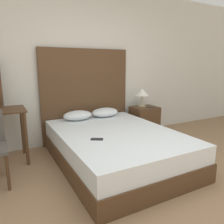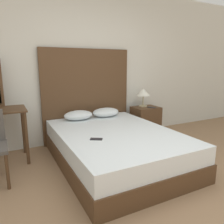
{
  "view_description": "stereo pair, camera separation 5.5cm",
  "coord_description": "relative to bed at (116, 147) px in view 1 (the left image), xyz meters",
  "views": [
    {
      "loc": [
        -1.38,
        -1.37,
        1.37
      ],
      "look_at": [
        0.04,
        1.28,
        0.71
      ],
      "focal_mm": 35.0,
      "sensor_mm": 36.0,
      "label": 1
    },
    {
      "loc": [
        -1.33,
        -1.4,
        1.37
      ],
      "look_at": [
        0.04,
        1.28,
        0.71
      ],
      "focal_mm": 35.0,
      "sensor_mm": 36.0,
      "label": 2
    }
  ],
  "objects": [
    {
      "name": "pillow_left",
      "position": [
        -0.25,
        0.84,
        0.31
      ],
      "size": [
        0.48,
        0.32,
        0.15
      ],
      "color": "silver",
      "rests_on": "bed"
    },
    {
      "name": "bed",
      "position": [
        0.0,
        0.0,
        0.0
      ],
      "size": [
        1.53,
        2.11,
        0.46
      ],
      "color": "#4C331E",
      "rests_on": "ground_plane"
    },
    {
      "name": "table_lamp",
      "position": [
        1.07,
        0.88,
        0.61
      ],
      "size": [
        0.26,
        0.26,
        0.35
      ],
      "color": "tan",
      "rests_on": "nightstand"
    },
    {
      "name": "ground_plane",
      "position": [
        -0.04,
        -1.17,
        -0.23
      ],
      "size": [
        16.0,
        16.0,
        0.0
      ],
      "primitive_type": "plane",
      "color": "#8C6B4C"
    },
    {
      "name": "phone_on_nightstand",
      "position": [
        1.14,
        0.7,
        0.35
      ],
      "size": [
        0.13,
        0.17,
        0.01
      ],
      "color": "black",
      "rests_on": "nightstand"
    },
    {
      "name": "pillow_right",
      "position": [
        0.25,
        0.84,
        0.31
      ],
      "size": [
        0.48,
        0.32,
        0.15
      ],
      "color": "silver",
      "rests_on": "bed"
    },
    {
      "name": "wall_back",
      "position": [
        -0.04,
        1.16,
        1.12
      ],
      "size": [
        10.0,
        0.06,
        2.7
      ],
      "color": "silver",
      "rests_on": "ground_plane"
    },
    {
      "name": "nightstand",
      "position": [
        1.08,
        0.8,
        0.06
      ],
      "size": [
        0.49,
        0.4,
        0.57
      ],
      "color": "#4C331E",
      "rests_on": "ground_plane"
    },
    {
      "name": "phone_on_bed",
      "position": [
        -0.38,
        -0.2,
        0.24
      ],
      "size": [
        0.16,
        0.14,
        0.01
      ],
      "color": "#232328",
      "rests_on": "bed"
    },
    {
      "name": "headboard",
      "position": [
        0.0,
        1.08,
        0.59
      ],
      "size": [
        1.61,
        0.05,
        1.64
      ],
      "color": "#4C331E",
      "rests_on": "ground_plane"
    }
  ]
}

